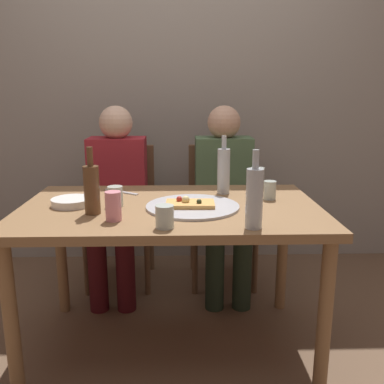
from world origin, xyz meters
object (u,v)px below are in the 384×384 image
object	(u,v)px
dining_table	(171,222)
plate_stack	(72,202)
wine_bottle	(92,188)
water_bottle	(254,197)
soda_can	(113,206)
table_knife	(121,192)
wine_glass	(115,196)
guest_in_sweater	(117,192)
guest_in_beanie	(224,191)
pizza_tray	(193,206)
short_glass	(165,217)
pizza_slice_last	(190,203)
tumbler_near	(257,178)
tumbler_far	(270,190)
beer_bottle	(224,170)
chair_right	(222,204)
chair_left	(121,205)

from	to	relation	value
dining_table	plate_stack	size ratio (longest dim) A/B	7.53
wine_bottle	water_bottle	bearing A→B (deg)	-18.00
soda_can	table_knife	xyz separation A→B (m)	(-0.04, 0.49, -0.06)
wine_glass	guest_in_sweater	distance (m)	0.70
guest_in_beanie	wine_bottle	bearing A→B (deg)	50.49
pizza_tray	plate_stack	distance (m)	0.57
short_glass	pizza_tray	bearing A→B (deg)	67.68
pizza_slice_last	guest_in_sweater	xyz separation A→B (m)	(-0.44, 0.73, -0.12)
table_knife	tumbler_near	bearing A→B (deg)	40.17
soda_can	guest_in_sweater	world-z (taller)	guest_in_sweater
dining_table	wine_bottle	world-z (taller)	wine_bottle
water_bottle	wine_glass	size ratio (longest dim) A/B	3.27
pizza_slice_last	tumbler_far	size ratio (longest dim) A/B	2.42
beer_bottle	tumbler_near	distance (m)	0.23
pizza_slice_last	beer_bottle	distance (m)	0.35
tumbler_near	soda_can	bearing A→B (deg)	-141.22
wine_glass	tumbler_far	bearing A→B (deg)	8.13
wine_glass	table_knife	distance (m)	0.27
wine_bottle	tumbler_near	size ratio (longest dim) A/B	2.49
wine_glass	chair_right	world-z (taller)	chair_right
soda_can	guest_in_beanie	size ratio (longest dim) A/B	0.10
dining_table	chair_right	xyz separation A→B (m)	(0.33, 0.83, -0.14)
beer_bottle	guest_in_beanie	world-z (taller)	guest_in_beanie
water_bottle	wine_glass	world-z (taller)	water_bottle
pizza_tray	water_bottle	size ratio (longest dim) A/B	1.39
beer_bottle	plate_stack	bearing A→B (deg)	-163.07
chair_right	tumbler_near	bearing A→B (deg)	106.21
plate_stack	guest_in_beanie	distance (m)	1.04
pizza_tray	guest_in_beanie	size ratio (longest dim) A/B	0.37
chair_right	guest_in_beanie	world-z (taller)	guest_in_beanie
wine_bottle	soda_can	distance (m)	0.16
guest_in_beanie	beer_bottle	bearing A→B (deg)	83.13
pizza_tray	beer_bottle	bearing A→B (deg)	58.57
tumbler_near	short_glass	world-z (taller)	tumbler_near
dining_table	table_knife	world-z (taller)	table_knife
pizza_tray	wine_bottle	bearing A→B (deg)	-169.54
wine_bottle	wine_glass	size ratio (longest dim) A/B	3.11
tumbler_far	plate_stack	bearing A→B (deg)	-174.54
pizza_slice_last	chair_right	xyz separation A→B (m)	(0.24, 0.88, -0.25)
plate_stack	chair_right	xyz separation A→B (m)	(0.79, 0.82, -0.24)
pizza_slice_last	guest_in_beanie	world-z (taller)	guest_in_beanie
wine_glass	plate_stack	xyz separation A→B (m)	(-0.21, 0.02, -0.03)
pizza_slice_last	wine_glass	world-z (taller)	wine_glass
plate_stack	pizza_tray	bearing A→B (deg)	-5.35
pizza_slice_last	soda_can	distance (m)	0.36
pizza_slice_last	chair_right	world-z (taller)	chair_right
guest_in_sweater	guest_in_beanie	world-z (taller)	same
table_knife	chair_right	xyz separation A→B (m)	(0.59, 0.56, -0.23)
short_glass	plate_stack	world-z (taller)	short_glass
chair_left	guest_in_sweater	distance (m)	0.20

